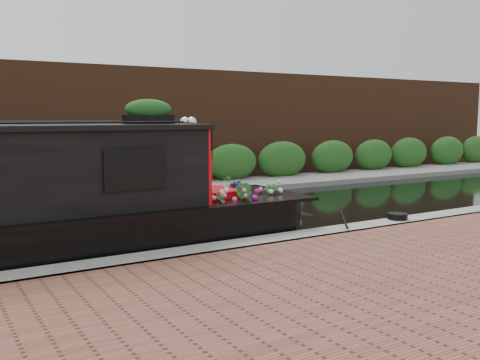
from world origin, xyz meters
TOP-DOWN VIEW (x-y plane):
  - ground at (0.00, 0.00)m, footprint 80.00×80.00m
  - near_bank_coping at (0.00, -3.30)m, footprint 40.00×0.60m
  - near_bank_pavers at (0.00, -7.00)m, footprint 40.00×7.00m
  - far_bank_path at (0.00, 4.20)m, footprint 40.00×2.40m
  - far_hedge at (0.00, 5.10)m, footprint 40.00×1.10m
  - far_brick_wall at (0.00, 7.20)m, footprint 40.00×1.00m
  - rope_fender at (1.68, -1.85)m, footprint 0.34×0.39m
  - coiled_mooring_rope at (3.40, -3.19)m, footprint 0.40×0.40m

SIDE VIEW (x-z plane):
  - ground at x=0.00m, z-range 0.00..0.00m
  - near_bank_coping at x=0.00m, z-range -0.25..0.25m
  - near_bank_pavers at x=0.00m, z-range -0.25..0.25m
  - far_bank_path at x=0.00m, z-range -0.17..0.17m
  - far_hedge at x=0.00m, z-range -1.40..1.40m
  - far_brick_wall at x=0.00m, z-range -4.00..4.00m
  - rope_fender at x=1.68m, z-range 0.00..0.34m
  - coiled_mooring_rope at x=3.40m, z-range 0.25..0.37m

